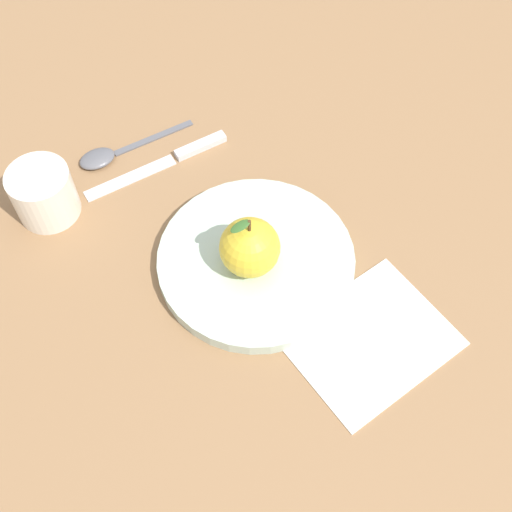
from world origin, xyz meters
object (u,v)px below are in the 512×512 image
object	(u,v)px
knife	(168,160)
spoon	(109,154)
dinner_plate	(256,260)
apple	(249,248)
linen_napkin	(370,340)
cup	(43,192)

from	to	relation	value
knife	spoon	size ratio (longest dim) A/B	1.20
dinner_plate	spoon	bearing A→B (deg)	-60.14
apple	knife	distance (m)	0.21
knife	spoon	distance (m)	0.08
dinner_plate	knife	world-z (taller)	dinner_plate
apple	spoon	size ratio (longest dim) A/B	0.53
dinner_plate	linen_napkin	world-z (taller)	dinner_plate
apple	spoon	distance (m)	0.26
apple	knife	size ratio (longest dim) A/B	0.44
cup	linen_napkin	world-z (taller)	cup
apple	cup	size ratio (longest dim) A/B	1.13
knife	dinner_plate	bearing A→B (deg)	106.80
dinner_plate	cup	xyz separation A→B (m)	(0.22, -0.16, 0.03)
apple	spoon	world-z (taller)	apple
dinner_plate	spoon	xyz separation A→B (m)	(0.13, -0.22, -0.01)
dinner_plate	knife	bearing A→B (deg)	-73.20
knife	linen_napkin	size ratio (longest dim) A/B	1.14
spoon	linen_napkin	bearing A→B (deg)	121.06
cup	apple	bearing A→B (deg)	140.98
dinner_plate	cup	distance (m)	0.27
linen_napkin	dinner_plate	bearing A→B (deg)	-57.01
knife	linen_napkin	world-z (taller)	knife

